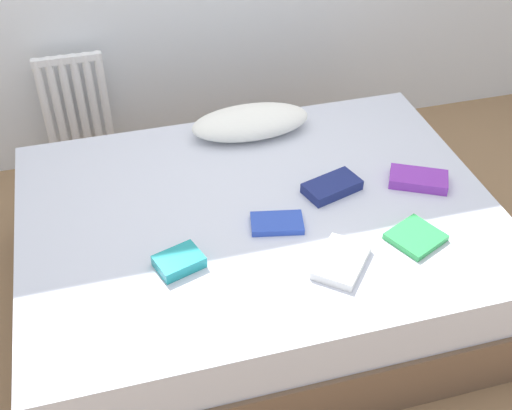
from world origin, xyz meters
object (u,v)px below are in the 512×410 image
textbook_blue (277,223)px  textbook_green (416,237)px  pillow (250,122)px  textbook_white (341,261)px  textbook_navy (332,187)px  radiator (75,104)px  bed (259,253)px  textbook_teal (179,262)px  textbook_purple (418,179)px

textbook_blue → textbook_green: bearing=-12.4°
pillow → textbook_white: 0.96m
pillow → textbook_navy: (0.22, -0.53, -0.04)m
radiator → textbook_navy: bearing=-48.8°
bed → textbook_blue: 0.30m
radiator → textbook_teal: size_ratio=3.34×
radiator → textbook_white: 1.84m
textbook_white → textbook_purple: textbook_purple is taller
textbook_green → textbook_white: bearing=164.4°
textbook_blue → textbook_purple: 0.68m
textbook_green → textbook_teal: size_ratio=1.11×
pillow → textbook_white: pillow is taller
textbook_navy → textbook_white: textbook_navy is taller
radiator → textbook_green: 1.98m
pillow → bed: bearing=-101.4°
pillow → textbook_blue: size_ratio=2.71×
pillow → textbook_teal: pillow is taller
textbook_teal → textbook_green: bearing=-24.4°
pillow → textbook_white: size_ratio=2.36×
textbook_green → textbook_white: textbook_white is taller
textbook_blue → textbook_navy: (0.29, 0.16, 0.01)m
radiator → textbook_purple: 1.86m
radiator → textbook_green: size_ratio=3.01×
bed → textbook_purple: 0.76m
bed → pillow: size_ratio=3.53×
radiator → textbook_blue: size_ratio=2.72×
textbook_blue → textbook_navy: 0.33m
radiator → textbook_blue: 1.51m
radiator → bed: bearing=-60.1°
textbook_blue → textbook_white: 0.32m
bed → textbook_navy: size_ratio=8.34×
textbook_navy → radiator: bearing=114.0°
textbook_white → textbook_green: bearing=-40.3°
radiator → pillow: 1.04m
textbook_green → textbook_navy: textbook_navy is taller
textbook_purple → pillow: bearing=163.9°
pillow → textbook_green: (0.43, -0.90, -0.05)m
bed → textbook_purple: (0.71, -0.02, 0.27)m
textbook_navy → textbook_white: (-0.12, -0.43, -0.01)m
pillow → textbook_teal: size_ratio=3.33×
textbook_white → pillow: bearing=46.0°
bed → textbook_teal: (-0.38, -0.25, 0.28)m
bed → textbook_navy: (0.33, 0.03, 0.28)m
pillow → textbook_purple: bearing=-43.8°
bed → textbook_white: 0.53m
textbook_green → textbook_navy: size_ratio=0.79×
bed → radiator: (-0.69, 1.20, 0.17)m
textbook_purple → bed: bearing=-153.7°
textbook_green → textbook_teal: (-0.92, 0.10, 0.01)m
textbook_blue → textbook_teal: (-0.42, -0.12, 0.01)m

